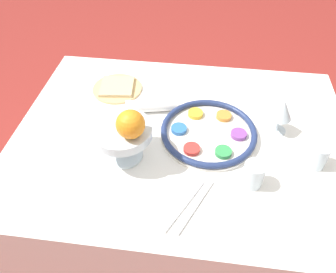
% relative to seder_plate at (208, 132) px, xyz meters
% --- Properties ---
extents(ground_plane, '(8.00, 8.00, 0.00)m').
position_rel_seder_plate_xyz_m(ground_plane, '(0.09, 0.01, -0.72)').
color(ground_plane, maroon).
extents(dining_table, '(1.12, 0.85, 0.71)m').
position_rel_seder_plate_xyz_m(dining_table, '(0.09, 0.01, -0.37)').
color(dining_table, white).
rests_on(dining_table, ground_plane).
extents(seder_plate, '(0.32, 0.32, 0.03)m').
position_rel_seder_plate_xyz_m(seder_plate, '(0.00, 0.00, 0.00)').
color(seder_plate, silver).
rests_on(seder_plate, dining_table).
extents(wine_glass, '(0.07, 0.07, 0.13)m').
position_rel_seder_plate_xyz_m(wine_glass, '(-0.23, -0.05, 0.07)').
color(wine_glass, silver).
rests_on(wine_glass, dining_table).
extents(fruit_stand, '(0.18, 0.18, 0.12)m').
position_rel_seder_plate_xyz_m(fruit_stand, '(0.25, 0.13, 0.08)').
color(fruit_stand, silver).
rests_on(fruit_stand, dining_table).
extents(orange_fruit, '(0.08, 0.08, 0.08)m').
position_rel_seder_plate_xyz_m(orange_fruit, '(0.22, 0.15, 0.15)').
color(orange_fruit, orange).
rests_on(orange_fruit, fruit_stand).
extents(bread_plate, '(0.19, 0.19, 0.02)m').
position_rel_seder_plate_xyz_m(bread_plate, '(0.36, -0.21, -0.01)').
color(bread_plate, tan).
rests_on(bread_plate, dining_table).
extents(napkin_roll, '(0.19, 0.08, 0.05)m').
position_rel_seder_plate_xyz_m(napkin_roll, '(0.21, -0.10, 0.01)').
color(napkin_roll, white).
rests_on(napkin_roll, dining_table).
extents(cup_near, '(0.06, 0.06, 0.08)m').
position_rel_seder_plate_xyz_m(cup_near, '(-0.13, 0.18, 0.02)').
color(cup_near, silver).
rests_on(cup_near, dining_table).
extents(cup_far, '(0.06, 0.06, 0.08)m').
position_rel_seder_plate_xyz_m(cup_far, '(-0.33, 0.08, 0.02)').
color(cup_far, silver).
rests_on(cup_far, dining_table).
extents(fork_left, '(0.10, 0.19, 0.01)m').
position_rel_seder_plate_xyz_m(fork_left, '(0.03, 0.28, -0.01)').
color(fork_left, silver).
rests_on(fork_left, dining_table).
extents(fork_right, '(0.11, 0.18, 0.01)m').
position_rel_seder_plate_xyz_m(fork_right, '(0.06, 0.28, -0.01)').
color(fork_right, silver).
rests_on(fork_right, dining_table).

